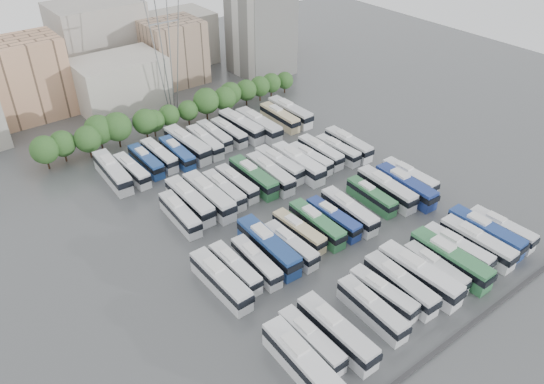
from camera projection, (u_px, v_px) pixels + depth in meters
ground at (303, 214)px, 91.91m from camera, size 220.00×220.00×0.00m
parapet at (465, 330)px, 70.07m from camera, size 56.00×0.50×0.50m
tree_line at (169, 113)px, 115.81m from camera, size 64.89×7.39×7.73m
city_buildings at (93, 63)px, 130.99m from camera, size 102.00×35.00×20.00m
apartment_tower at (261, 25)px, 139.94m from camera, size 14.00×14.00×26.00m
electricity_pylon at (165, 34)px, 115.36m from camera, size 9.00×6.91×33.83m
bus_r0_s0 at (303, 363)px, 63.42m from camera, size 3.47×13.56×4.22m
bus_r0_s1 at (311, 340)px, 66.80m from camera, size 2.46×10.97×3.44m
bus_r0_s2 at (337, 332)px, 67.56m from camera, size 2.84×12.88×4.04m
bus_r0_s4 at (372, 309)px, 71.09m from camera, size 3.07×11.77×3.66m
bus_r0_s5 at (383, 294)px, 73.60m from camera, size 2.94×11.06×3.44m
bus_r0_s6 at (400, 284)px, 74.86m from camera, size 3.17×12.48×3.89m
bus_r0_s7 at (419, 274)px, 76.24m from camera, size 3.38×13.58×4.23m
bus_r0_s8 at (435, 268)px, 77.89m from camera, size 2.82×11.03×3.43m
bus_r0_s9 at (450, 259)px, 78.99m from camera, size 2.93×13.43×4.21m
bus_r0_s10 at (457, 249)px, 81.47m from camera, size 3.02×11.69×3.64m
bus_r0_s11 at (477, 243)px, 82.44m from camera, size 2.85×12.54×3.93m
bus_r0_s12 at (485, 233)px, 84.44m from camera, size 3.08×12.95×4.04m
bus_r0_s13 at (502, 229)px, 85.68m from camera, size 2.85×11.22×3.49m
bus_r1_s0 at (221, 280)px, 75.50m from camera, size 2.89×12.62×3.95m
bus_r1_s1 at (235, 268)px, 78.01m from camera, size 2.43×10.91×3.42m
bus_r1_s2 at (256, 262)px, 79.13m from camera, size 2.92×11.02×3.43m
bus_r1_s3 at (268, 246)px, 81.46m from camera, size 3.43×13.70×4.27m
bus_r1_s4 at (290, 245)px, 82.30m from camera, size 2.57×11.04×3.45m
bus_r1_s5 at (299, 231)px, 85.24m from camera, size 2.81×10.89×3.39m
bus_r1_s6 at (317, 224)px, 86.56m from camera, size 2.96×12.02×3.75m
bus_r1_s7 at (333, 218)px, 87.99m from camera, size 2.63×11.19×3.50m
bus_r1_s8 at (349, 211)px, 89.51m from camera, size 3.26×12.28×3.82m
bus_r1_s10 at (371, 196)px, 93.52m from camera, size 2.92×10.93×3.40m
bus_r1_s11 at (386, 189)px, 94.90m from camera, size 3.44×12.96×4.03m
bus_r1_s12 at (406, 186)px, 95.58m from camera, size 3.42×13.14×4.09m
bus_r1_s13 at (409, 177)px, 98.48m from camera, size 2.57×11.72×3.68m
bus_r2_s1 at (180, 214)px, 88.98m from camera, size 3.10×11.63×3.62m
bus_r2_s2 at (190, 200)px, 91.84m from camera, size 2.97×13.03×4.08m
bus_r2_s3 at (209, 196)px, 92.88m from camera, size 3.05×13.57×4.25m
bus_r2_s4 at (224, 190)px, 95.05m from camera, size 2.63×11.31×3.54m
bus_r2_s5 at (237, 183)px, 96.94m from camera, size 2.44×11.03×3.46m
bus_r2_s6 at (253, 177)px, 98.27m from camera, size 3.02×12.72×3.98m
bus_r2_s7 at (270, 173)px, 99.33m from camera, size 3.32×12.77×3.97m
bus_r2_s8 at (279, 164)px, 102.09m from camera, size 2.99×12.29×3.83m
bus_r2_s9 at (298, 163)px, 102.16m from camera, size 3.14×13.41×4.19m
bus_r2_s10 at (310, 158)px, 104.42m from camera, size 2.83×10.89×3.39m
bus_r2_s11 at (320, 152)px, 106.43m from camera, size 2.66×11.57×3.62m
bus_r2_s12 at (338, 150)px, 107.23m from camera, size 2.79×10.93×3.40m
bus_r2_s13 at (348, 144)px, 108.91m from camera, size 2.98×12.17×3.80m
bus_r3_s0 at (112, 172)px, 99.55m from camera, size 3.49×13.47×4.19m
bus_r3_s1 at (132, 170)px, 100.67m from camera, size 2.74×11.14×3.47m
bus_r3_s2 at (146, 161)px, 103.49m from camera, size 2.49×11.23×3.52m
bus_r3_s3 at (159, 155)px, 105.38m from camera, size 2.69×11.39×3.56m
bus_r3_s4 at (177, 153)px, 106.03m from camera, size 2.86×11.54×3.60m
bus_r3_s5 at (187, 144)px, 108.35m from camera, size 3.57×13.74×4.28m
bus_r3_s6 at (205, 142)px, 109.79m from camera, size 3.06×11.92×3.71m
bus_r3_s7 at (214, 135)px, 112.36m from camera, size 2.70×11.21×3.50m
bus_r3_s8 at (229, 132)px, 113.65m from camera, size 2.52×10.96×3.43m
bus_r3_s9 at (241, 126)px, 115.40m from camera, size 3.40×13.24×4.12m
bus_r3_s10 at (259, 125)px, 115.57m from camera, size 3.06×13.66×4.28m
bus_r3_s12 at (280, 117)px, 119.34m from camera, size 2.86×12.01×3.75m
bus_r3_s13 at (290, 112)px, 121.14m from camera, size 3.02×13.19×4.13m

